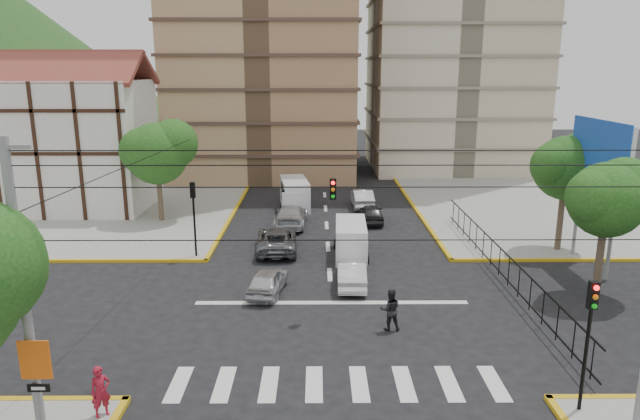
{
  "coord_description": "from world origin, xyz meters",
  "views": [
    {
      "loc": [
        -0.7,
        -24.11,
        10.88
      ],
      "look_at": [
        -0.54,
        3.46,
        4.0
      ],
      "focal_mm": 32.0,
      "sensor_mm": 36.0,
      "label": 1
    }
  ],
  "objects_px": {
    "van_left_lane": "(294,195)",
    "pedestrian_sw_corner": "(101,391)",
    "district_sign": "(36,369)",
    "car_silver_front_left": "(268,281)",
    "car_white_front_right": "(351,273)",
    "pedestrian_crosswalk": "(390,310)",
    "traffic_light_se": "(589,325)",
    "traffic_light_nw": "(194,207)",
    "van_right_lane": "(351,241)"
  },
  "relations": [
    {
      "from": "car_silver_front_left",
      "to": "pedestrian_crosswalk",
      "type": "distance_m",
      "value": 6.93
    },
    {
      "from": "van_right_lane",
      "to": "van_left_lane",
      "type": "xyz_separation_m",
      "value": [
        -3.79,
        12.18,
        0.11
      ]
    },
    {
      "from": "traffic_light_se",
      "to": "car_white_front_right",
      "type": "relative_size",
      "value": 1.08
    },
    {
      "from": "traffic_light_se",
      "to": "van_left_lane",
      "type": "height_order",
      "value": "traffic_light_se"
    },
    {
      "from": "van_right_lane",
      "to": "van_left_lane",
      "type": "distance_m",
      "value": 12.75
    },
    {
      "from": "traffic_light_nw",
      "to": "car_silver_front_left",
      "type": "bearing_deg",
      "value": -48.97
    },
    {
      "from": "van_left_lane",
      "to": "pedestrian_crosswalk",
      "type": "bearing_deg",
      "value": -85.35
    },
    {
      "from": "traffic_light_se",
      "to": "car_white_front_right",
      "type": "distance_m",
      "value": 13.34
    },
    {
      "from": "van_left_lane",
      "to": "traffic_light_nw",
      "type": "bearing_deg",
      "value": -121.33
    },
    {
      "from": "van_right_lane",
      "to": "pedestrian_crosswalk",
      "type": "height_order",
      "value": "van_right_lane"
    },
    {
      "from": "traffic_light_se",
      "to": "van_right_lane",
      "type": "height_order",
      "value": "traffic_light_se"
    },
    {
      "from": "traffic_light_se",
      "to": "car_silver_front_left",
      "type": "relative_size",
      "value": 1.17
    },
    {
      "from": "pedestrian_crosswalk",
      "to": "van_left_lane",
      "type": "bearing_deg",
      "value": -79.71
    },
    {
      "from": "traffic_light_se",
      "to": "van_left_lane",
      "type": "distance_m",
      "value": 29.83
    },
    {
      "from": "district_sign",
      "to": "pedestrian_crosswalk",
      "type": "relative_size",
      "value": 1.75
    },
    {
      "from": "traffic_light_nw",
      "to": "van_right_lane",
      "type": "bearing_deg",
      "value": 0.99
    },
    {
      "from": "van_left_lane",
      "to": "pedestrian_sw_corner",
      "type": "distance_m",
      "value": 28.64
    },
    {
      "from": "pedestrian_crosswalk",
      "to": "traffic_light_nw",
      "type": "bearing_deg",
      "value": -45.25
    },
    {
      "from": "van_left_lane",
      "to": "van_right_lane",
      "type": "bearing_deg",
      "value": -80.69
    },
    {
      "from": "van_left_lane",
      "to": "car_white_front_right",
      "type": "relative_size",
      "value": 1.28
    },
    {
      "from": "car_silver_front_left",
      "to": "van_left_lane",
      "type": "bearing_deg",
      "value": -83.43
    },
    {
      "from": "district_sign",
      "to": "car_silver_front_left",
      "type": "distance_m",
      "value": 13.11
    },
    {
      "from": "car_white_front_right",
      "to": "pedestrian_crosswalk",
      "type": "distance_m",
      "value": 5.33
    },
    {
      "from": "district_sign",
      "to": "van_left_lane",
      "type": "distance_m",
      "value": 30.08
    },
    {
      "from": "van_left_lane",
      "to": "pedestrian_crosswalk",
      "type": "relative_size",
      "value": 2.87
    },
    {
      "from": "car_white_front_right",
      "to": "pedestrian_crosswalk",
      "type": "height_order",
      "value": "pedestrian_crosswalk"
    },
    {
      "from": "traffic_light_se",
      "to": "pedestrian_sw_corner",
      "type": "xyz_separation_m",
      "value": [
        -15.32,
        -0.26,
        -2.12
      ]
    },
    {
      "from": "traffic_light_nw",
      "to": "pedestrian_crosswalk",
      "type": "relative_size",
      "value": 2.41
    },
    {
      "from": "traffic_light_nw",
      "to": "district_sign",
      "type": "xyz_separation_m",
      "value": [
        -1.0,
        -17.04,
        -0.66
      ]
    },
    {
      "from": "van_left_lane",
      "to": "car_white_front_right",
      "type": "height_order",
      "value": "van_left_lane"
    },
    {
      "from": "traffic_light_nw",
      "to": "pedestrian_sw_corner",
      "type": "distance_m",
      "value": 16.01
    },
    {
      "from": "van_right_lane",
      "to": "pedestrian_crosswalk",
      "type": "xyz_separation_m",
      "value": [
        1.1,
        -9.65,
        -0.07
      ]
    },
    {
      "from": "car_silver_front_left",
      "to": "pedestrian_crosswalk",
      "type": "relative_size",
      "value": 2.06
    },
    {
      "from": "traffic_light_se",
      "to": "car_silver_front_left",
      "type": "xyz_separation_m",
      "value": [
        -10.94,
        10.25,
        -2.47
      ]
    },
    {
      "from": "van_right_lane",
      "to": "traffic_light_se",
      "type": "bearing_deg",
      "value": -65.5
    },
    {
      "from": "traffic_light_se",
      "to": "van_right_lane",
      "type": "bearing_deg",
      "value": 112.38
    },
    {
      "from": "van_left_lane",
      "to": "traffic_light_se",
      "type": "bearing_deg",
      "value": -77.78
    },
    {
      "from": "traffic_light_se",
      "to": "pedestrian_sw_corner",
      "type": "relative_size",
      "value": 2.6
    },
    {
      "from": "traffic_light_nw",
      "to": "car_white_front_right",
      "type": "xyz_separation_m",
      "value": [
        8.88,
        -4.34,
        -2.44
      ]
    },
    {
      "from": "car_white_front_right",
      "to": "pedestrian_crosswalk",
      "type": "bearing_deg",
      "value": 106.11
    },
    {
      "from": "pedestrian_sw_corner",
      "to": "traffic_light_se",
      "type": "bearing_deg",
      "value": -34.5
    },
    {
      "from": "car_white_front_right",
      "to": "car_silver_front_left",
      "type": "bearing_deg",
      "value": 15.01
    },
    {
      "from": "pedestrian_crosswalk",
      "to": "car_silver_front_left",
      "type": "bearing_deg",
      "value": -39.05
    },
    {
      "from": "traffic_light_se",
      "to": "pedestrian_crosswalk",
      "type": "relative_size",
      "value": 2.41
    },
    {
      "from": "pedestrian_crosswalk",
      "to": "car_white_front_right",
      "type": "bearing_deg",
      "value": -77.78
    },
    {
      "from": "pedestrian_sw_corner",
      "to": "pedestrian_crosswalk",
      "type": "bearing_deg",
      "value": -2.82
    },
    {
      "from": "traffic_light_nw",
      "to": "pedestrian_sw_corner",
      "type": "xyz_separation_m",
      "value": [
        0.28,
        -15.86,
        -2.12
      ]
    },
    {
      "from": "traffic_light_se",
      "to": "pedestrian_sw_corner",
      "type": "bearing_deg",
      "value": -179.01
    },
    {
      "from": "van_left_lane",
      "to": "pedestrian_crosswalk",
      "type": "height_order",
      "value": "van_left_lane"
    },
    {
      "from": "traffic_light_se",
      "to": "van_left_lane",
      "type": "relative_size",
      "value": 0.84
    }
  ]
}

